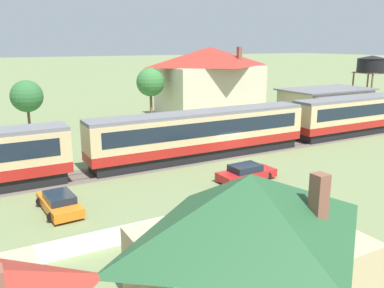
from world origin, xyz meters
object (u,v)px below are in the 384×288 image
water_tower (372,65)px  parked_car_red (246,173)px  cottage_dark_green_roof (249,238)px  yard_tree_0 (151,82)px  station_house_red_roof (210,81)px  parked_car_orange (59,203)px  yard_tree_1 (27,96)px  passenger_train (205,132)px  station_building (326,101)px

water_tower → parked_car_red: size_ratio=1.76×
cottage_dark_green_roof → yard_tree_0: yard_tree_0 is taller
station_house_red_roof → yard_tree_0: station_house_red_roof is taller
water_tower → yard_tree_0: size_ratio=1.15×
station_house_red_roof → water_tower: station_house_red_roof is taller
parked_car_orange → yard_tree_1: size_ratio=0.76×
passenger_train → water_tower: (39.36, 13.37, 4.38)m
water_tower → station_house_red_roof: bearing=170.4°
parked_car_red → passenger_train: bearing=83.0°
station_house_red_roof → yard_tree_1: station_house_red_roof is taller
water_tower → parked_car_red: water_tower is taller
water_tower → parked_car_orange: size_ratio=1.80×
passenger_train → station_house_red_roof: size_ratio=4.64×
water_tower → yard_tree_0: bearing=173.3°
cottage_dark_green_roof → parked_car_red: 15.27m
passenger_train → parked_car_orange: (-14.14, -6.15, -1.81)m
yard_tree_0 → water_tower: bearing=-6.7°
passenger_train → water_tower: water_tower is taller
passenger_train → station_house_red_roof: bearing=57.3°
passenger_train → cottage_dark_green_roof: (-9.50, -19.21, 0.45)m
water_tower → cottage_dark_green_roof: water_tower is taller
parked_car_orange → yard_tree_0: (16.63, 23.87, 4.71)m
parked_car_red → station_house_red_roof: bearing=61.6°
passenger_train → water_tower: 41.80m
parked_car_orange → cottage_dark_green_roof: bearing=-164.1°
station_building → cottage_dark_green_roof: (-36.84, -30.48, 0.91)m
passenger_train → parked_car_red: 7.30m
cottage_dark_green_roof → yard_tree_1: 39.51m
station_building → cottage_dark_green_roof: bearing=-140.4°
station_building → water_tower: size_ratio=1.63×
yard_tree_0 → station_building: bearing=-14.5°
passenger_train → cottage_dark_green_roof: cottage_dark_green_roof is taller
station_building → parked_car_red: bearing=-146.7°
station_building → water_tower: (12.03, 2.10, 4.84)m
station_house_red_roof → station_building: bearing=-23.4°
parked_car_red → yard_tree_0: (3.02, 24.78, 4.68)m
station_house_red_roof → yard_tree_1: 23.93m
station_building → cottage_dark_green_roof: 47.82m
water_tower → yard_tree_1: bearing=172.5°
parked_car_red → yard_tree_1: size_ratio=0.78×
cottage_dark_green_roof → parked_car_orange: size_ratio=1.92×
parked_car_red → station_building: bearing=30.7°
station_house_red_roof → yard_tree_1: size_ratio=2.36×
parked_car_red → yard_tree_0: bearing=80.4°
water_tower → yard_tree_1: size_ratio=1.37×
station_building → station_house_red_roof: 17.42m
parked_car_red → cottage_dark_green_roof: bearing=-129.1°
station_house_red_roof → yard_tree_0: 9.12m
passenger_train → yard_tree_1: bearing=121.2°
cottage_dark_green_roof → yard_tree_0: (11.99, 36.93, 2.45)m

